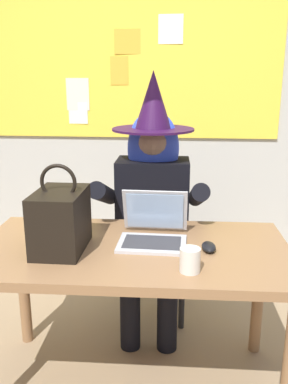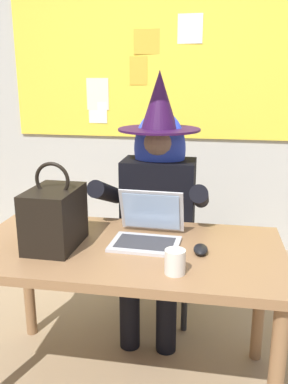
# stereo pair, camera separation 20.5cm
# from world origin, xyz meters

# --- Properties ---
(wall_back_bulletin) EXTENTS (6.09, 2.04, 2.82)m
(wall_back_bulletin) POSITION_xyz_m (0.00, 1.99, 1.42)
(wall_back_bulletin) COLOR #B2B2AD
(wall_back_bulletin) RESTS_ON ground
(desk_main) EXTENTS (1.40, 0.75, 0.71)m
(desk_main) POSITION_xyz_m (0.21, 0.14, 0.62)
(desk_main) COLOR #8E6642
(desk_main) RESTS_ON ground
(chair_at_desk) EXTENTS (0.46, 0.46, 0.91)m
(chair_at_desk) POSITION_xyz_m (0.24, 0.86, 0.51)
(chair_at_desk) COLOR black
(chair_at_desk) RESTS_ON ground
(person_costumed) EXTENTS (0.60, 0.70, 1.48)m
(person_costumed) POSITION_xyz_m (0.25, 0.74, 0.81)
(person_costumed) COLOR black
(person_costumed) RESTS_ON ground
(laptop) EXTENTS (0.31, 0.30, 0.22)m
(laptop) POSITION_xyz_m (0.29, 0.22, 0.76)
(laptop) COLOR #B7B7BC
(laptop) RESTS_ON desk_main
(computer_mouse) EXTENTS (0.07, 0.11, 0.03)m
(computer_mouse) POSITION_xyz_m (0.54, 0.13, 0.73)
(computer_mouse) COLOR black
(computer_mouse) RESTS_ON desk_main
(handbag) EXTENTS (0.20, 0.30, 0.38)m
(handbag) POSITION_xyz_m (-0.09, 0.09, 0.85)
(handbag) COLOR black
(handbag) RESTS_ON desk_main
(coffee_mug) EXTENTS (0.08, 0.08, 0.09)m
(coffee_mug) POSITION_xyz_m (0.46, -0.07, 0.76)
(coffee_mug) COLOR silver
(coffee_mug) RESTS_ON desk_main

